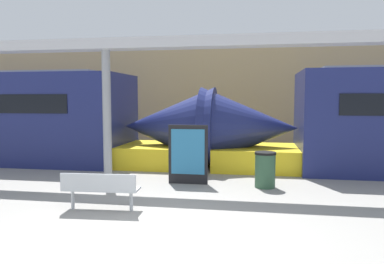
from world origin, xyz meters
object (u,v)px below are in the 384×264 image
object	(u,v)px
trash_bin	(265,170)
poster_board	(188,154)
support_column_near	(107,116)
bench_near	(100,187)

from	to	relation	value
trash_bin	poster_board	size ratio (longest dim) A/B	0.58
support_column_near	trash_bin	bearing A→B (deg)	-1.36
bench_near	trash_bin	xyz separation A→B (m)	(3.30, 2.62, -0.03)
bench_near	support_column_near	distance (m)	3.16
support_column_near	poster_board	bearing A→B (deg)	-1.04
poster_board	support_column_near	world-z (taller)	support_column_near
support_column_near	bench_near	bearing A→B (deg)	-70.55
bench_near	support_column_near	world-z (taller)	support_column_near
poster_board	bench_near	bearing A→B (deg)	-115.85
trash_bin	support_column_near	bearing A→B (deg)	178.64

